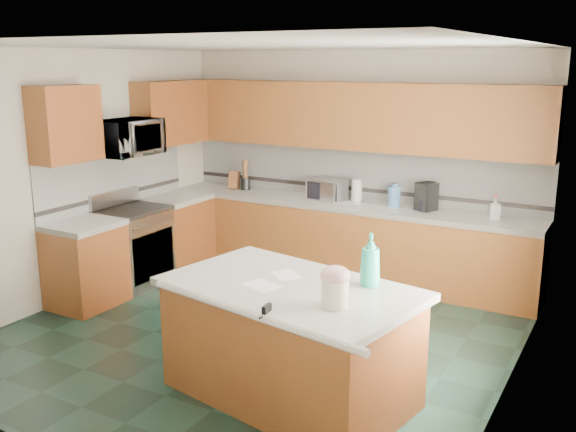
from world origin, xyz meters
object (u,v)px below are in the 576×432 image
Objects in this scene: treat_jar at (335,293)px; knife_block at (234,180)px; island_base at (290,345)px; soap_bottle_island at (370,260)px; toaster_oven at (327,189)px; coffee_maker at (426,197)px; island_top at (290,289)px.

treat_jar is 4.31m from knife_block.
island_base is 4.50× the size of soap_bottle_island.
knife_block is 1.36m from toaster_oven.
soap_bottle_island is at bearing -45.02° from toaster_oven.
treat_jar is 3.18m from coffee_maker.
treat_jar is 0.53m from soap_bottle_island.
toaster_oven is (-1.64, 2.62, -0.08)m from soap_bottle_island.
island_top is at bearing -67.36° from coffee_maker.
treat_jar is (0.48, -0.23, 0.59)m from island_base.
knife_block is 2.60m from coffee_maker.
island_base is 0.79m from treat_jar.
island_base is 3.01m from coffee_maker.
treat_jar is at bearing -59.50° from knife_block.
soap_bottle_island reaches higher than coffee_maker.
coffee_maker is at bearing 97.95° from island_base.
knife_block is 0.73× the size of coffee_maker.
island_base is 7.83× the size of knife_block.
toaster_oven is 1.36× the size of coffee_maker.
coffee_maker is at bearing -12.22° from knife_block.
treat_jar is at bearing -112.47° from soap_bottle_island.
island_base is at bearing -56.13° from toaster_oven.
toaster_oven is at bearing 121.32° from island_top.
soap_bottle_island reaches higher than island_top.
island_top is 0.64m from soap_bottle_island.
treat_jar is at bearing -15.04° from island_base.
island_base is 0.92m from soap_bottle_island.
soap_bottle_island reaches higher than island_base.
treat_jar is (0.48, -0.23, 0.13)m from island_top.
coffee_maker reaches higher than treat_jar.
island_top is 4.74× the size of soap_bottle_island.
coffee_maker reaches higher than island_base.
knife_block is at bearing -154.34° from coffee_maker.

